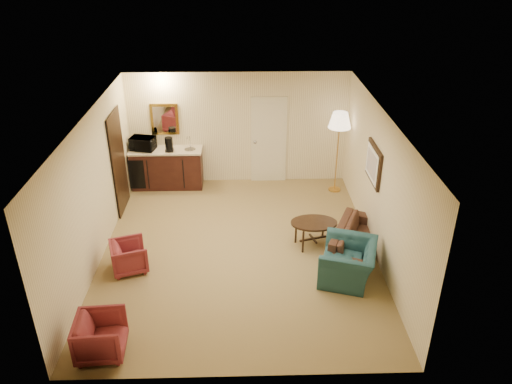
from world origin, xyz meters
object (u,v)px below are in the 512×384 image
sofa (356,236)px  rose_chair_far (101,334)px  microwave (143,142)px  coffee_maker (169,144)px  rose_chair_near (129,255)px  floor_lamp (337,152)px  wetbar_cabinet (167,168)px  waste_bin (196,181)px  coffee_table (313,233)px  teal_armchair (349,256)px

sofa → rose_chair_far: bearing=144.0°
microwave → coffee_maker: microwave is taller
rose_chair_near → floor_lamp: bearing=-72.7°
sofa → microwave: microwave is taller
wetbar_cabinet → microwave: size_ratio=3.07×
sofa → rose_chair_near: (-4.05, -0.40, -0.06)m
floor_lamp → waste_bin: 3.30m
coffee_table → microwave: microwave is taller
coffee_table → waste_bin: 3.47m
sofa → floor_lamp: floor_lamp is taller
floor_lamp → coffee_table: bearing=-109.4°
wetbar_cabinet → coffee_table: (3.06, -2.57, -0.21)m
sofa → coffee_table: (-0.74, 0.30, -0.11)m
rose_chair_far → waste_bin: size_ratio=2.40×
floor_lamp → microwave: bearing=175.6°
coffee_table → waste_bin: size_ratio=3.11×
microwave → waste_bin: bearing=8.8°
microwave → rose_chair_far: bearing=-74.4°
wetbar_cabinet → waste_bin: 0.73m
rose_chair_near → coffee_maker: bearing=-24.8°
teal_armchair → sofa: bearing=175.9°
wetbar_cabinet → sofa: bearing=-37.1°
rose_chair_far → floor_lamp: (4.10, 4.92, 0.60)m
sofa → rose_chair_near: 4.07m
coffee_maker → waste_bin: bearing=-4.6°
rose_chair_near → coffee_table: bearing=-96.5°
sofa → floor_lamp: 2.62m
coffee_maker → coffee_table: bearing=-48.0°
wetbar_cabinet → teal_armchair: wetbar_cabinet is taller
rose_chair_far → coffee_table: 4.25m
teal_armchair → rose_chair_far: bearing=-49.1°
wetbar_cabinet → rose_chair_far: size_ratio=2.44×
coffee_table → waste_bin: coffee_table is taller
sofa → teal_armchair: 0.81m
teal_armchair → floor_lamp: size_ratio=0.54×
floor_lamp → rose_chair_far: bearing=-129.8°
coffee_table → coffee_maker: bearing=140.1°
wetbar_cabinet → floor_lamp: floor_lamp is taller
coffee_table → floor_lamp: floor_lamp is taller
sofa → floor_lamp: (0.05, 2.55, 0.57)m
wetbar_cabinet → coffee_maker: bearing=-45.3°
teal_armchair → coffee_maker: (-3.40, 3.52, 0.64)m
sofa → floor_lamp: bearing=22.6°
floor_lamp → teal_armchair: bearing=-96.0°
rose_chair_near → coffee_maker: coffee_maker is taller
coffee_table → microwave: bearing=144.0°
wetbar_cabinet → rose_chair_far: wetbar_cabinet is taller
sofa → rose_chair_near: size_ratio=3.07×
rose_chair_far → coffee_table: size_ratio=0.77×
waste_bin → microwave: 1.51m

